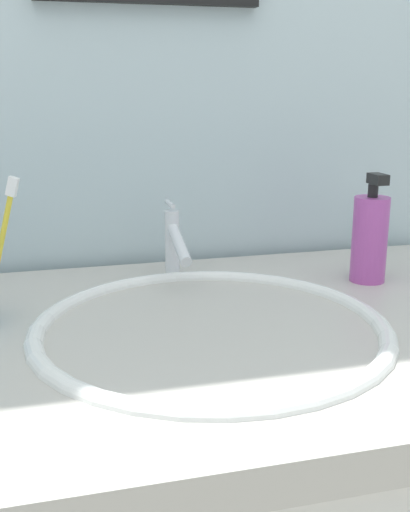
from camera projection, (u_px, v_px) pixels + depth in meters
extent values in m
cube|color=silver|center=(147.00, 54.00, 1.05)|extent=(2.30, 0.04, 2.40)
cube|color=#BCB7AD|center=(199.00, 342.00, 0.82)|extent=(1.10, 0.63, 0.04)
ellipsoid|color=white|center=(211.00, 359.00, 0.81)|extent=(0.41, 0.41, 0.09)
torus|color=white|center=(211.00, 329.00, 0.80)|extent=(0.47, 0.47, 0.02)
cylinder|color=#595B60|center=(211.00, 386.00, 0.82)|extent=(0.03, 0.03, 0.01)
cylinder|color=silver|center=(172.00, 244.00, 1.01)|extent=(0.02, 0.02, 0.11)
cylinder|color=silver|center=(179.00, 243.00, 0.96)|extent=(0.02, 0.11, 0.05)
cylinder|color=silver|center=(170.00, 204.00, 1.01)|extent=(0.01, 0.05, 0.01)
cube|color=white|center=(12.00, 187.00, 0.76)|extent=(0.02, 0.01, 0.03)
cylinder|color=#B24CA5|center=(370.00, 240.00, 0.98)|extent=(0.06, 0.06, 0.14)
cylinder|color=black|center=(373.00, 191.00, 0.96)|extent=(0.02, 0.02, 0.02)
cube|color=black|center=(378.00, 179.00, 0.95)|extent=(0.02, 0.04, 0.02)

